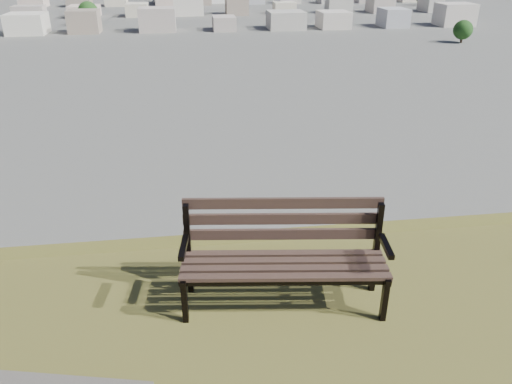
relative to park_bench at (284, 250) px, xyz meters
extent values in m
cube|color=#412E25|center=(-0.04, -0.31, -0.10)|extent=(1.97, 0.34, 0.04)
cube|color=#412E25|center=(-0.02, -0.18, -0.10)|extent=(1.97, 0.34, 0.04)
cube|color=#412E25|center=(-0.01, -0.05, -0.10)|extent=(1.97, 0.34, 0.04)
cube|color=#412E25|center=(0.01, 0.08, -0.10)|extent=(1.97, 0.34, 0.04)
cube|color=#412E25|center=(0.02, 0.17, 0.08)|extent=(1.97, 0.28, 0.11)
cube|color=#412E25|center=(0.02, 0.20, 0.24)|extent=(1.97, 0.28, 0.11)
cube|color=#412E25|center=(0.03, 0.23, 0.39)|extent=(1.97, 0.28, 0.11)
cube|color=black|center=(-0.98, -0.22, -0.34)|extent=(0.06, 0.07, 0.48)
cube|color=black|center=(-0.92, 0.25, -0.08)|extent=(0.06, 0.07, 1.01)
cube|color=black|center=(-0.95, 0.00, -0.13)|extent=(0.12, 0.55, 0.05)
cube|color=black|center=(-0.96, -0.05, 0.14)|extent=(0.10, 0.40, 0.05)
cube|color=black|center=(0.90, -0.45, -0.34)|extent=(0.06, 0.07, 0.48)
cube|color=black|center=(0.96, 0.02, -0.08)|extent=(0.06, 0.07, 1.01)
cube|color=black|center=(0.92, -0.23, -0.13)|extent=(0.12, 0.55, 0.05)
cube|color=black|center=(0.92, -0.28, 0.14)|extent=(0.10, 0.40, 0.05)
cube|color=black|center=(-0.04, -0.32, -0.15)|extent=(1.97, 0.29, 0.04)
cube|color=black|center=(0.01, 0.09, -0.15)|extent=(1.97, 0.29, 0.04)
cube|color=silver|center=(-59.53, 197.11, -22.08)|extent=(11.00, 11.00, 7.00)
cube|color=#B1A298|center=(-35.53, 197.11, -22.08)|extent=(11.00, 11.00, 7.00)
cube|color=beige|center=(-11.53, 197.11, -22.08)|extent=(11.00, 11.00, 7.00)
cube|color=#A5A5AA|center=(12.47, 197.11, -22.08)|extent=(11.00, 11.00, 7.00)
cube|color=beige|center=(36.47, 197.11, -22.08)|extent=(11.00, 11.00, 7.00)
cube|color=gray|center=(60.47, 197.11, -22.08)|extent=(11.00, 11.00, 7.00)
cube|color=beige|center=(84.47, 197.11, -22.08)|extent=(11.00, 11.00, 7.00)
cube|color=#B0ABA0|center=(108.47, 197.11, -22.08)|extent=(11.00, 11.00, 7.00)
cube|color=beige|center=(-71.53, 247.11, -22.08)|extent=(11.00, 11.00, 7.00)
cube|color=#A5A5AA|center=(-47.53, 247.11, -22.08)|extent=(11.00, 11.00, 7.00)
cube|color=beige|center=(-23.53, 247.11, -22.08)|extent=(11.00, 11.00, 7.00)
cube|color=gray|center=(0.47, 247.11, -22.08)|extent=(11.00, 11.00, 7.00)
cube|color=beige|center=(24.47, 247.11, -22.08)|extent=(11.00, 11.00, 7.00)
cube|color=#B0ABA0|center=(48.47, 247.11, -22.08)|extent=(11.00, 11.00, 7.00)
cube|color=silver|center=(72.47, 247.11, -22.08)|extent=(11.00, 11.00, 7.00)
cube|color=#B1A298|center=(96.47, 247.11, -22.08)|extent=(11.00, 11.00, 7.00)
cube|color=beige|center=(120.47, 247.11, -22.08)|extent=(11.00, 11.00, 7.00)
cube|color=gray|center=(-83.53, 297.11, -22.08)|extent=(11.00, 11.00, 7.00)
cube|color=beige|center=(-59.53, 297.11, -22.08)|extent=(11.00, 11.00, 7.00)
cylinder|color=#34271A|center=(90.47, 157.11, -24.53)|extent=(0.80, 0.80, 2.10)
sphere|color=black|center=(90.47, 157.11, -21.38)|extent=(6.30, 6.30, 6.30)
cylinder|color=#34271A|center=(-39.53, 217.11, -24.23)|extent=(0.80, 0.80, 2.70)
sphere|color=black|center=(-39.53, 217.11, -20.18)|extent=(8.10, 8.10, 8.10)
cylinder|color=#34271A|center=(130.47, 277.11, -24.61)|extent=(0.80, 0.80, 1.95)
cylinder|color=#34271A|center=(40.47, 297.11, -24.53)|extent=(0.80, 0.80, 2.10)
camera|label=1|loc=(-0.82, -4.04, 2.63)|focal=35.00mm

